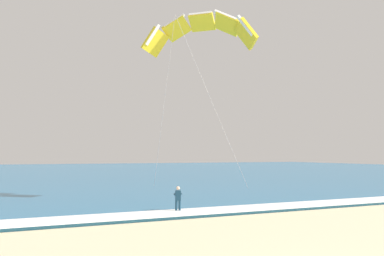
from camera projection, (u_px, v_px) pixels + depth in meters
sea at (86, 171)px, 75.61m from camera, size 200.00×120.00×0.20m
surf_foam at (187, 212)px, 21.13m from camera, size 200.00×2.41×0.04m
surfboard at (178, 214)px, 21.57m from camera, size 0.81×1.47×0.09m
kitesurfer at (178, 199)px, 21.65m from camera, size 0.62×0.61×1.69m
kite_primary at (200, 30)px, 27.92m from camera, size 7.62×6.75×13.61m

